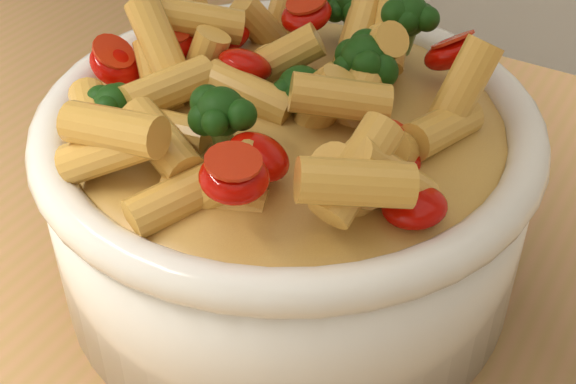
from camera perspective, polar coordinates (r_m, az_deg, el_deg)
The scene contains 2 objects.
serving_bowl at distance 0.46m, azimuth 0.00°, elevation 0.14°, with size 0.28×0.28×0.12m.
pasta_salad at distance 0.42m, azimuth 0.00°, elevation 8.01°, with size 0.22×0.22×0.05m.
Camera 1 is at (0.14, -0.24, 1.25)m, focal length 50.00 mm.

